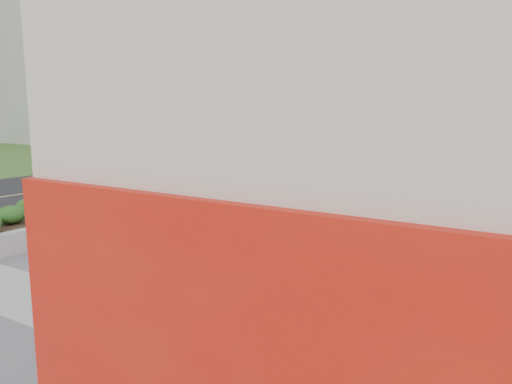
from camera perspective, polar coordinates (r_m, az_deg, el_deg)
ground at (r=9.26m, az=-20.95°, el=-13.05°), size 160.00×160.00×0.00m
walkway at (r=11.16m, az=-8.36°, el=-8.62°), size 8.00×36.00×0.01m
planter at (r=17.58m, az=-13.39°, el=-0.72°), size 3.00×18.00×0.90m
street at (r=22.73m, az=-24.81°, el=-0.14°), size 10.00×40.00×0.00m
traffic_signal_near at (r=26.61m, az=0.33°, el=7.98°), size 0.33×0.28×4.20m
traffic_signal_far at (r=32.13m, az=-14.30°, el=7.94°), size 0.33×0.28×4.20m
distant_bldg_west_a at (r=63.13m, az=-24.14°, el=15.53°), size 18.00×12.00×22.00m
distant_bldg_north_l at (r=61.50m, az=22.03°, el=14.90°), size 16.00×12.00×20.00m
manhole_cover at (r=10.85m, az=-6.35°, el=-9.11°), size 0.44×0.44×0.01m
skateboarder at (r=12.10m, az=-4.60°, el=-3.41°), size 0.58×0.74×1.50m
car_silver at (r=25.29m, az=-19.40°, el=2.63°), size 2.39×4.33×1.35m
car_dark at (r=31.04m, az=-1.20°, el=4.44°), size 3.80×5.45×1.46m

